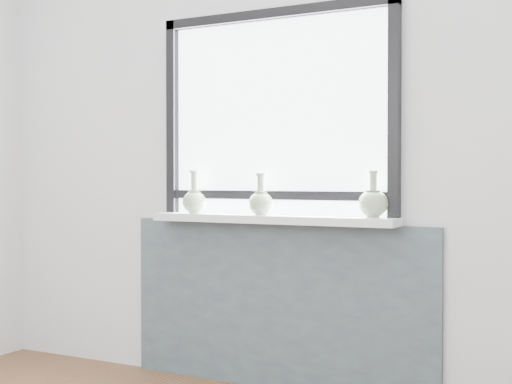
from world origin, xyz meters
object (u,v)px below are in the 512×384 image
at_px(vase_b, 261,201).
at_px(windowsill, 271,219).
at_px(vase_c, 373,202).
at_px(vase_a, 194,200).

bearing_deg(vase_b, windowsill, 9.71).
bearing_deg(vase_c, vase_a, -179.45).
xyz_separation_m(windowsill, vase_c, (0.54, 0.01, 0.09)).
distance_m(windowsill, vase_c, 0.54).
bearing_deg(vase_c, vase_b, -178.23).
bearing_deg(vase_a, windowsill, -0.00).
height_order(vase_b, vase_c, vase_c).
height_order(windowsill, vase_a, vase_a).
relative_size(windowsill, vase_c, 5.93).
bearing_deg(windowsill, vase_b, -170.29).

